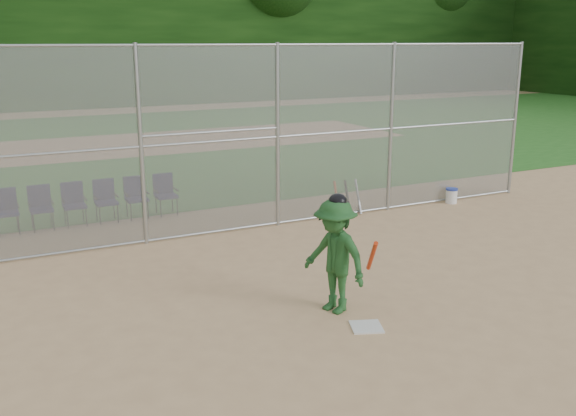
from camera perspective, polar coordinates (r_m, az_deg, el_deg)
name	(u,v)px	position (r m, az deg, el deg)	size (l,w,h in m)	color
ground	(362,316)	(9.92, 6.59, -9.48)	(100.00, 100.00, 0.00)	tan
grass_strip	(112,145)	(26.33, -15.39, 5.38)	(100.00, 100.00, 0.00)	#23601C
dirt_patch_far	(112,145)	(26.33, -15.39, 5.39)	(24.00, 24.00, 0.00)	tan
backstop_fence	(235,137)	(13.64, -4.75, 6.34)	(16.09, 0.09, 4.00)	gray
treeline	(92,2)	(28.02, -17.05, 17.10)	(81.00, 60.00, 11.00)	black
home_plate	(366,327)	(9.54, 6.98, -10.44)	(0.45, 0.45, 0.02)	silver
batter_at_plate	(335,255)	(9.72, 4.20, -4.23)	(1.06, 1.36, 1.85)	#205124
water_cooler	(451,196)	(16.88, 14.33, 1.08)	(0.31, 0.31, 0.39)	white
spare_bats	(347,198)	(15.30, 5.30, 0.92)	(0.66, 0.35, 0.83)	#D84C14
chair_2	(7,212)	(14.96, -23.73, -0.34)	(0.54, 0.52, 0.96)	#13113E
chair_3	(41,208)	(15.01, -21.08, -0.03)	(0.54, 0.52, 0.96)	#13113E
chair_4	(75,205)	(15.08, -18.45, 0.27)	(0.54, 0.52, 0.96)	#13113E
chair_5	(106,201)	(15.19, -15.85, 0.57)	(0.54, 0.52, 0.96)	#13113E
chair_6	(137,198)	(15.32, -13.29, 0.87)	(0.54, 0.52, 0.96)	#13113E
chair_7	(166,195)	(15.49, -10.78, 1.15)	(0.54, 0.52, 0.96)	#13113E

